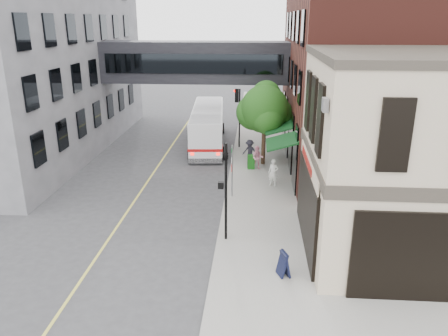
% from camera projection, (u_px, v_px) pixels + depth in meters
% --- Properties ---
extents(ground, '(120.00, 120.00, 0.00)m').
position_uv_depth(ground, '(213.00, 265.00, 18.01)').
color(ground, '#38383A').
rests_on(ground, ground).
extents(sidewalk_main, '(4.00, 60.00, 0.15)m').
position_uv_depth(sidewalk_main, '(260.00, 160.00, 31.05)').
color(sidewalk_main, gray).
rests_on(sidewalk_main, ground).
extents(corner_building, '(10.19, 8.12, 8.45)m').
position_uv_depth(corner_building, '(434.00, 158.00, 17.91)').
color(corner_building, beige).
rests_on(corner_building, ground).
extents(brick_building, '(13.76, 18.00, 14.00)m').
position_uv_depth(brick_building, '(382.00, 60.00, 29.19)').
color(brick_building, '#4C1E17').
rests_on(brick_building, ground).
extents(opposite_building, '(14.00, 24.00, 14.00)m').
position_uv_depth(opposite_building, '(3.00, 56.00, 32.00)').
color(opposite_building, slate).
rests_on(opposite_building, ground).
extents(skyway_bridge, '(14.00, 3.18, 3.00)m').
position_uv_depth(skyway_bridge, '(196.00, 62.00, 33.08)').
color(skyway_bridge, black).
rests_on(skyway_bridge, ground).
extents(traffic_signal_near, '(0.44, 0.22, 4.60)m').
position_uv_depth(traffic_signal_near, '(225.00, 180.00, 18.90)').
color(traffic_signal_near, black).
rests_on(traffic_signal_near, sidewalk_main).
extents(traffic_signal_far, '(0.53, 0.28, 4.50)m').
position_uv_depth(traffic_signal_far, '(238.00, 106.00, 32.94)').
color(traffic_signal_far, black).
rests_on(traffic_signal_far, sidewalk_main).
extents(street_sign_pole, '(0.08, 0.75, 3.00)m').
position_uv_depth(street_sign_pole, '(232.00, 166.00, 23.96)').
color(street_sign_pole, gray).
rests_on(street_sign_pole, sidewalk_main).
extents(street_tree, '(3.80, 3.20, 5.60)m').
position_uv_depth(street_tree, '(264.00, 109.00, 29.05)').
color(street_tree, '#382619').
rests_on(street_tree, sidewalk_main).
extents(lane_marking, '(0.12, 40.00, 0.01)m').
position_uv_depth(lane_marking, '(150.00, 178.00, 27.78)').
color(lane_marking, '#D8CC4C').
rests_on(lane_marking, ground).
extents(bus, '(3.23, 10.92, 2.90)m').
position_uv_depth(bus, '(208.00, 125.00, 34.68)').
color(bus, white).
rests_on(bus, ground).
extents(pedestrian_a, '(0.70, 0.60, 1.64)m').
position_uv_depth(pedestrian_a, '(273.00, 173.00, 25.86)').
color(pedestrian_a, white).
rests_on(pedestrian_a, sidewalk_main).
extents(pedestrian_b, '(0.82, 0.67, 1.58)m').
position_uv_depth(pedestrian_b, '(257.00, 158.00, 28.70)').
color(pedestrian_b, pink).
rests_on(pedestrian_b, sidewalk_main).
extents(pedestrian_c, '(1.23, 1.04, 1.65)m').
position_uv_depth(pedestrian_c, '(250.00, 151.00, 29.95)').
color(pedestrian_c, black).
rests_on(pedestrian_c, sidewalk_main).
extents(newspaper_box, '(0.50, 0.45, 0.93)m').
position_uv_depth(newspaper_box, '(251.00, 162.00, 28.93)').
color(newspaper_box, '#145613').
rests_on(newspaper_box, sidewalk_main).
extents(sandwich_board, '(0.54, 0.66, 1.01)m').
position_uv_depth(sandwich_board, '(284.00, 264.00, 16.83)').
color(sandwich_board, black).
rests_on(sandwich_board, sidewalk_main).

